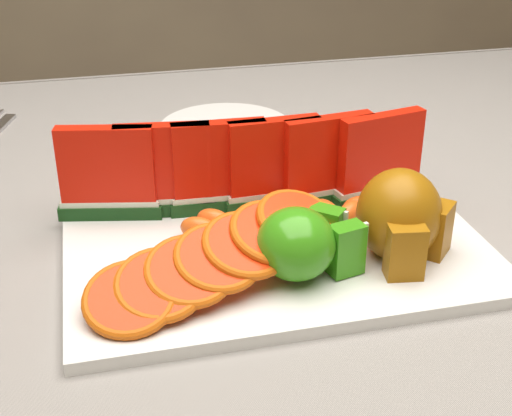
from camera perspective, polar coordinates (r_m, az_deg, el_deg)
table at (r=0.84m, az=-5.04°, el=-6.16°), size 1.40×0.90×0.75m
tablecloth at (r=0.81m, az=-5.22°, el=-2.45°), size 1.53×1.03×0.20m
platter at (r=0.70m, az=1.31°, el=-2.71°), size 0.40×0.30×0.01m
apple_cluster at (r=0.62m, az=3.78°, el=-2.82°), size 0.11×0.09×0.07m
pear_cluster at (r=0.67m, az=11.56°, el=-0.78°), size 0.10×0.10×0.09m
side_plate at (r=0.99m, az=-2.45°, el=6.45°), size 0.18×0.18×0.01m
watermelon_row at (r=0.73m, az=-0.74°, el=3.22°), size 0.39×0.07×0.10m
orange_fan_front at (r=0.61m, az=-3.02°, el=-3.96°), size 0.26×0.15×0.06m
orange_fan_back at (r=0.81m, az=-1.08°, el=3.61°), size 0.33×0.10×0.04m
tangerine_segments at (r=0.71m, az=2.12°, el=-0.60°), size 0.21×0.07×0.02m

